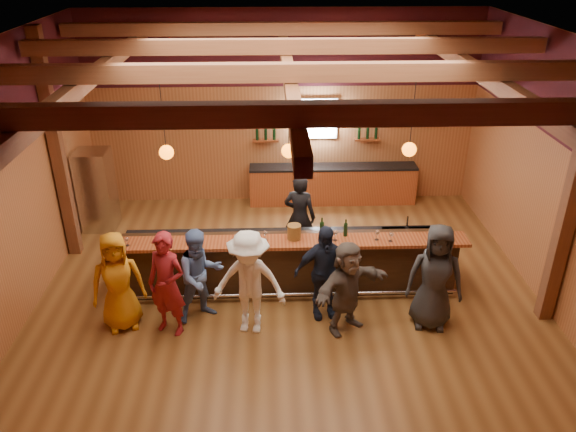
{
  "coord_description": "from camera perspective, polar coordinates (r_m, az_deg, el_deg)",
  "views": [
    {
      "loc": [
        -0.31,
        -8.72,
        5.88
      ],
      "look_at": [
        0.0,
        0.3,
        1.35
      ],
      "focal_mm": 35.0,
      "sensor_mm": 36.0,
      "label": 1
    }
  ],
  "objects": [
    {
      "name": "bottle_b",
      "position": [
        9.93,
        5.87,
        -1.36
      ],
      "size": [
        0.07,
        0.07,
        0.32
      ],
      "color": "black",
      "rests_on": "bar_counter"
    },
    {
      "name": "bottle_a",
      "position": [
        9.89,
        3.45,
        -1.3
      ],
      "size": [
        0.08,
        0.08,
        0.35
      ],
      "color": "black",
      "rests_on": "bar_counter"
    },
    {
      "name": "ice_bucket",
      "position": [
        9.79,
        0.62,
        -1.63
      ],
      "size": [
        0.24,
        0.24,
        0.26
      ],
      "primitive_type": "cylinder",
      "color": "brown",
      "rests_on": "bar_counter"
    },
    {
      "name": "customer_redvest",
      "position": [
        9.19,
        -12.19,
        -6.79
      ],
      "size": [
        0.78,
        0.66,
        1.81
      ],
      "primitive_type": "imported",
      "rotation": [
        0.0,
        0.0,
        -0.4
      ],
      "color": "maroon",
      "rests_on": "ground"
    },
    {
      "name": "wine_shelves",
      "position": [
        13.34,
        2.94,
        8.01
      ],
      "size": [
        3.0,
        0.18,
        0.3
      ],
      "color": "maroon",
      "rests_on": "room"
    },
    {
      "name": "back_bar_cabinet",
      "position": [
        13.64,
        4.56,
        3.24
      ],
      "size": [
        4.0,
        0.52,
        0.95
      ],
      "color": "maroon",
      "rests_on": "ground"
    },
    {
      "name": "glass_f",
      "position": [
        9.76,
        4.83,
        -1.75
      ],
      "size": [
        0.09,
        0.09,
        0.2
      ],
      "color": "silver",
      "rests_on": "bar_counter"
    },
    {
      "name": "glass_d",
      "position": [
        9.63,
        -5.31,
        -2.18
      ],
      "size": [
        0.09,
        0.09,
        0.2
      ],
      "color": "silver",
      "rests_on": "bar_counter"
    },
    {
      "name": "glass_a",
      "position": [
        9.96,
        -16.07,
        -2.32
      ],
      "size": [
        0.07,
        0.07,
        0.16
      ],
      "color": "silver",
      "rests_on": "bar_counter"
    },
    {
      "name": "bartender",
      "position": [
        11.11,
        1.2,
        -0.07
      ],
      "size": [
        0.75,
        0.61,
        1.77
      ],
      "primitive_type": "imported",
      "rotation": [
        0.0,
        0.0,
        2.82
      ],
      "color": "black",
      "rests_on": "ground"
    },
    {
      "name": "stainless_fridge",
      "position": [
        12.93,
        -18.86,
        2.51
      ],
      "size": [
        0.7,
        0.7,
        1.8
      ],
      "primitive_type": "cube",
      "color": "silver",
      "rests_on": "ground"
    },
    {
      "name": "glass_b",
      "position": [
        9.87,
        -12.69,
        -2.13
      ],
      "size": [
        0.08,
        0.08,
        0.17
      ],
      "color": "silver",
      "rests_on": "bar_counter"
    },
    {
      "name": "bar_counter",
      "position": [
        10.36,
        0.12,
        -4.47
      ],
      "size": [
        6.3,
        1.07,
        1.11
      ],
      "color": "black",
      "rests_on": "ground"
    },
    {
      "name": "glass_e",
      "position": [
        9.75,
        -2.32,
        -1.79
      ],
      "size": [
        0.08,
        0.08,
        0.18
      ],
      "color": "silver",
      "rests_on": "bar_counter"
    },
    {
      "name": "pendant_lights",
      "position": [
        9.28,
        0.06,
        6.68
      ],
      "size": [
        4.24,
        0.24,
        1.37
      ],
      "color": "black",
      "rests_on": "room"
    },
    {
      "name": "glass_c",
      "position": [
        9.77,
        -9.7,
        -2.07
      ],
      "size": [
        0.08,
        0.08,
        0.19
      ],
      "color": "silver",
      "rests_on": "bar_counter"
    },
    {
      "name": "glass_g",
      "position": [
        9.86,
        9.05,
        -1.71
      ],
      "size": [
        0.09,
        0.09,
        0.2
      ],
      "color": "silver",
      "rests_on": "bar_counter"
    },
    {
      "name": "customer_white",
      "position": [
        9.02,
        -3.96,
        -6.79
      ],
      "size": [
        1.28,
        0.86,
        1.83
      ],
      "primitive_type": "imported",
      "rotation": [
        0.0,
        0.0,
        -0.17
      ],
      "color": "white",
      "rests_on": "ground"
    },
    {
      "name": "customer_dark",
      "position": [
        9.43,
        14.7,
        -6.01
      ],
      "size": [
        1.0,
        0.76,
        1.85
      ],
      "primitive_type": "imported",
      "rotation": [
        0.0,
        0.0,
        -0.2
      ],
      "color": "#27282A",
      "rests_on": "ground"
    },
    {
      "name": "customer_navy",
      "position": [
        9.41,
        3.63,
        -5.68
      ],
      "size": [
        1.06,
        0.59,
        1.71
      ],
      "primitive_type": "imported",
      "rotation": [
        0.0,
        0.0,
        0.17
      ],
      "color": "#171E2F",
      "rests_on": "ground"
    },
    {
      "name": "framed_pictures",
      "position": [
        13.35,
        6.73,
        10.03
      ],
      "size": [
        5.35,
        0.05,
        0.45
      ],
      "color": "black",
      "rests_on": "room"
    },
    {
      "name": "customer_orange",
      "position": [
        9.52,
        -16.92,
        -6.4
      ],
      "size": [
        0.97,
        0.78,
        1.74
      ],
      "primitive_type": "imported",
      "rotation": [
        0.0,
        0.0,
        0.3
      ],
      "color": "#C47412",
      "rests_on": "ground"
    },
    {
      "name": "room",
      "position": [
        9.17,
        0.05,
        9.77
      ],
      "size": [
        9.04,
        9.0,
        4.52
      ],
      "color": "brown",
      "rests_on": "ground"
    },
    {
      "name": "customer_brown",
      "position": [
        9.14,
        6.01,
        -7.22
      ],
      "size": [
        1.5,
        1.25,
        1.62
      ],
      "primitive_type": "imported",
      "rotation": [
        0.0,
        0.0,
        0.61
      ],
      "color": "#574D46",
      "rests_on": "ground"
    },
    {
      "name": "window",
      "position": [
        13.28,
        2.96,
        9.85
      ],
      "size": [
        0.95,
        0.09,
        0.95
      ],
      "color": "silver",
      "rests_on": "room"
    },
    {
      "name": "glass_h",
      "position": [
        9.86,
        10.44,
        -1.89
      ],
      "size": [
        0.08,
        0.08,
        0.18
      ],
      "color": "silver",
      "rests_on": "bar_counter"
    },
    {
      "name": "customer_denim",
      "position": [
        9.45,
        -8.89,
        -5.98
      ],
      "size": [
        1.01,
        0.94,
        1.67
      ],
      "primitive_type": "imported",
      "rotation": [
        0.0,
        0.0,
        0.48
      ],
      "color": "#5572AB",
      "rests_on": "ground"
    }
  ]
}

